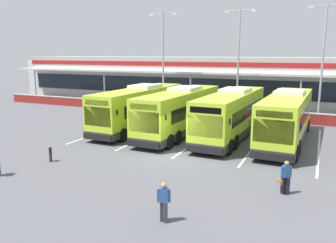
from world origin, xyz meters
TOP-DOWN VIEW (x-y plane):
  - ground_plane at (0.00, 0.00)m, footprint 200.00×200.00m
  - terminal_building at (-0.00, 26.91)m, footprint 70.00×13.00m
  - red_barrier_wall at (0.00, 14.50)m, footprint 60.00×0.40m
  - coach_bus_leftmost at (-6.08, 6.50)m, footprint 3.15×12.22m
  - coach_bus_left_centre at (-2.12, 6.13)m, footprint 3.15×12.22m
  - coach_bus_centre at (1.99, 6.53)m, footprint 3.15×12.22m
  - coach_bus_right_centre at (6.05, 6.73)m, footprint 3.15×12.22m
  - bay_stripe_far_west at (-8.40, 6.00)m, footprint 0.14×13.00m
  - bay_stripe_west at (-4.20, 6.00)m, footprint 0.14×13.00m
  - bay_stripe_mid_west at (0.00, 6.00)m, footprint 0.14×13.00m
  - bay_stripe_centre at (4.20, 6.00)m, footprint 0.14×13.00m
  - bay_stripe_mid_east at (8.40, 6.00)m, footprint 0.14×13.00m
  - pedestrian_with_handbag at (7.05, -3.36)m, footprint 0.61×0.53m
  - pedestrian_in_dark_coat at (3.02, -8.14)m, footprint 0.53×0.33m
  - pedestrian_child at (-6.51, -4.05)m, footprint 0.31×0.26m
  - lamp_post_west at (-8.60, 16.69)m, footprint 3.24×0.28m
  - lamp_post_centre at (-0.10, 17.36)m, footprint 3.24×0.28m
  - lamp_post_east at (8.10, 17.09)m, footprint 3.24×0.28m

SIDE VIEW (x-z plane):
  - ground_plane at x=0.00m, z-range 0.00..0.00m
  - bay_stripe_far_west at x=-8.40m, z-range 0.00..0.01m
  - bay_stripe_west at x=-4.20m, z-range 0.00..0.01m
  - bay_stripe_mid_west at x=0.00m, z-range 0.00..0.01m
  - bay_stripe_centre at x=4.20m, z-range 0.00..0.01m
  - bay_stripe_mid_east at x=8.40m, z-range 0.00..0.01m
  - pedestrian_child at x=-6.51m, z-range 0.04..1.04m
  - red_barrier_wall at x=0.00m, z-range 0.01..1.10m
  - pedestrian_with_handbag at x=7.05m, z-range 0.05..1.67m
  - pedestrian_in_dark_coat at x=3.02m, z-range 0.06..1.68m
  - coach_bus_leftmost at x=-6.08m, z-range -0.10..3.68m
  - coach_bus_left_centre at x=-2.12m, z-range -0.10..3.68m
  - coach_bus_centre at x=1.99m, z-range -0.10..3.68m
  - coach_bus_right_centre at x=6.05m, z-range -0.10..3.68m
  - terminal_building at x=0.00m, z-range 0.01..6.01m
  - lamp_post_west at x=-8.60m, z-range 0.79..11.79m
  - lamp_post_centre at x=-0.10m, z-range 0.79..11.79m
  - lamp_post_east at x=8.10m, z-range 0.79..11.79m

